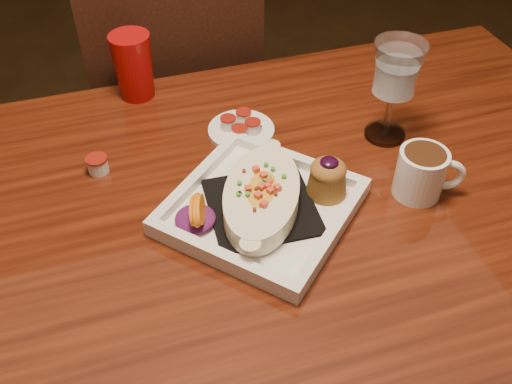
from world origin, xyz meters
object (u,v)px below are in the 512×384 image
object	(u,v)px
plate	(267,199)
coffee_mug	(423,172)
goblet	(396,74)
table	(242,253)
red_tumbler	(134,66)
chair_far	(177,118)
saucer	(241,129)

from	to	relation	value
plate	coffee_mug	bearing A→B (deg)	-49.93
coffee_mug	goblet	bearing A→B (deg)	106.08
table	goblet	xyz separation A→B (m)	(0.32, 0.12, 0.23)
table	goblet	distance (m)	0.41
coffee_mug	plate	bearing A→B (deg)	-164.60
coffee_mug	red_tumbler	xyz separation A→B (m)	(-0.41, 0.44, 0.02)
chair_far	coffee_mug	bearing A→B (deg)	114.27
coffee_mug	goblet	xyz separation A→B (m)	(0.02, 0.16, 0.09)
table	plate	bearing A→B (deg)	-7.12
saucer	coffee_mug	bearing A→B (deg)	-45.88
chair_far	coffee_mug	world-z (taller)	chair_far
chair_far	saucer	bearing A→B (deg)	98.24
red_tumbler	chair_far	bearing A→B (deg)	65.22
plate	red_tumbler	bearing A→B (deg)	67.47
plate	goblet	size ratio (longest dim) A/B	1.98
chair_far	goblet	distance (m)	0.71
chair_far	plate	bearing A→B (deg)	93.82
plate	saucer	bearing A→B (deg)	42.43
plate	red_tumbler	world-z (taller)	red_tumbler
saucer	red_tumbler	xyz separation A→B (m)	(-0.17, 0.19, 0.06)
chair_far	plate	xyz separation A→B (m)	(0.04, -0.63, 0.27)
table	chair_far	bearing A→B (deg)	90.00
goblet	plate	bearing A→B (deg)	-155.44
chair_far	plate	size ratio (longest dim) A/B	2.44
plate	chair_far	bearing A→B (deg)	51.17
saucer	red_tumbler	distance (m)	0.26
plate	saucer	size ratio (longest dim) A/B	3.01
plate	red_tumbler	xyz separation A→B (m)	(-0.15, 0.41, 0.04)
table	saucer	xyz separation A→B (m)	(0.06, 0.21, 0.11)
chair_far	coffee_mug	xyz separation A→B (m)	(0.30, -0.67, 0.29)
plate	saucer	xyz separation A→B (m)	(0.02, 0.21, -0.02)
plate	coffee_mug	world-z (taller)	coffee_mug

